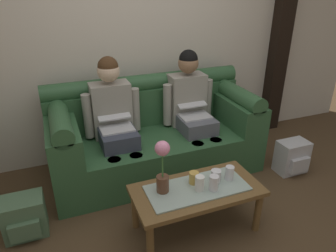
% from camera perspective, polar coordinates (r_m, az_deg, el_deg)
% --- Properties ---
extents(ground_plane, '(14.00, 14.00, 0.00)m').
position_cam_1_polar(ground_plane, '(2.62, 6.64, -20.21)').
color(ground_plane, '#4C3823').
extents(back_wall_patterned, '(6.00, 0.12, 2.90)m').
position_cam_1_polar(back_wall_patterned, '(3.45, -5.88, 18.30)').
color(back_wall_patterned, beige).
rests_on(back_wall_patterned, ground_plane).
extents(timber_pillar, '(0.20, 0.20, 2.90)m').
position_cam_1_polar(timber_pillar, '(4.20, 20.23, 18.22)').
color(timber_pillar, black).
rests_on(timber_pillar, ground_plane).
extents(couch, '(2.09, 0.88, 0.96)m').
position_cam_1_polar(couch, '(3.27, -2.48, -1.81)').
color(couch, '#2D5633').
rests_on(couch, ground_plane).
extents(person_left, '(0.56, 0.67, 1.22)m').
position_cam_1_polar(person_left, '(3.05, -9.84, 1.69)').
color(person_left, '#383D4C').
rests_on(person_left, ground_plane).
extents(person_right, '(0.56, 0.67, 1.22)m').
position_cam_1_polar(person_right, '(3.29, 4.21, 3.78)').
color(person_right, '#595B66').
rests_on(person_right, ground_plane).
extents(coffee_table, '(1.00, 0.49, 0.41)m').
position_cam_1_polar(coffee_table, '(2.50, 5.28, -12.21)').
color(coffee_table, brown).
rests_on(coffee_table, ground_plane).
extents(flower_vase, '(0.11, 0.11, 0.42)m').
position_cam_1_polar(flower_vase, '(2.29, -1.01, -7.20)').
color(flower_vase, brown).
rests_on(flower_vase, coffee_table).
extents(cup_near_left, '(0.08, 0.08, 0.10)m').
position_cam_1_polar(cup_near_left, '(2.51, 8.73, -9.00)').
color(cup_near_left, silver).
rests_on(cup_near_left, coffee_table).
extents(cup_near_right, '(0.08, 0.08, 0.10)m').
position_cam_1_polar(cup_near_right, '(2.48, 4.68, -9.39)').
color(cup_near_right, gold).
rests_on(cup_near_right, coffee_table).
extents(cup_far_center, '(0.07, 0.07, 0.12)m').
position_cam_1_polar(cup_far_center, '(2.56, 11.17, -8.40)').
color(cup_far_center, silver).
rests_on(cup_far_center, coffee_table).
extents(cup_far_left, '(0.07, 0.07, 0.12)m').
position_cam_1_polar(cup_far_left, '(2.40, 5.87, -10.35)').
color(cup_far_left, white).
rests_on(cup_far_left, coffee_table).
extents(cup_far_right, '(0.07, 0.07, 0.12)m').
position_cam_1_polar(cup_far_right, '(2.42, 8.36, -10.25)').
color(cup_far_right, silver).
rests_on(cup_far_right, coffee_table).
extents(backpack_left, '(0.32, 0.28, 0.33)m').
position_cam_1_polar(backpack_left, '(2.80, -24.71, -14.89)').
color(backpack_left, '#4C6B4C').
rests_on(backpack_left, ground_plane).
extents(backpack_right, '(0.31, 0.25, 0.35)m').
position_cam_1_polar(backpack_right, '(3.53, 21.73, -5.32)').
color(backpack_right, '#B7B7BC').
rests_on(backpack_right, ground_plane).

